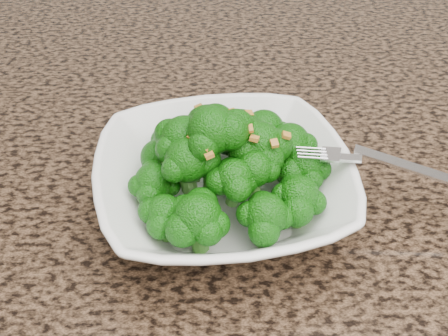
{
  "coord_description": "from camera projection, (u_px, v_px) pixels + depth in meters",
  "views": [
    {
      "loc": [
        -0.16,
        -0.17,
        1.27
      ],
      "look_at": [
        -0.16,
        0.23,
        0.95
      ],
      "focal_mm": 45.0,
      "sensor_mm": 36.0,
      "label": 1
    }
  ],
  "objects": [
    {
      "name": "bowl",
      "position": [
        224.0,
        185.0,
        0.53
      ],
      "size": [
        0.27,
        0.27,
        0.06
      ],
      "primitive_type": "imported",
      "rotation": [
        0.0,
        0.0,
        0.16
      ],
      "color": "white",
      "rests_on": "granite_counter"
    },
    {
      "name": "broccoli_pile",
      "position": [
        224.0,
        127.0,
        0.49
      ],
      "size": [
        0.21,
        0.21,
        0.07
      ],
      "primitive_type": null,
      "color": "#13640B",
      "rests_on": "bowl"
    },
    {
      "name": "garlic_topping",
      "position": [
        224.0,
        87.0,
        0.46
      ],
      "size": [
        0.13,
        0.13,
        0.01
      ],
      "primitive_type": null,
      "color": "#C98931",
      "rests_on": "broccoli_pile"
    },
    {
      "name": "granite_counter",
      "position": [
        370.0,
        176.0,
        0.61
      ],
      "size": [
        1.64,
        1.04,
        0.03
      ],
      "primitive_type": "cube",
      "color": "brown",
      "rests_on": "cabinet"
    },
    {
      "name": "fork",
      "position": [
        354.0,
        158.0,
        0.5
      ],
      "size": [
        0.17,
        0.07,
        0.01
      ],
      "primitive_type": null,
      "rotation": [
        0.0,
        0.0,
        -0.25
      ],
      "color": "silver",
      "rests_on": "bowl"
    }
  ]
}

